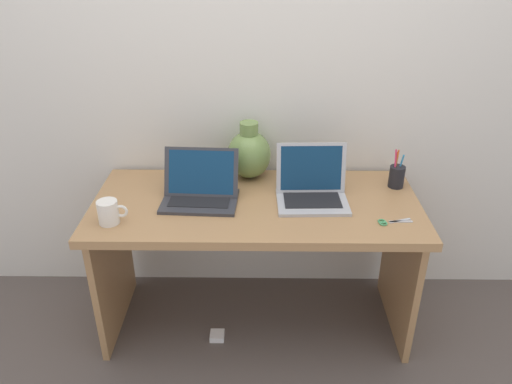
{
  "coord_description": "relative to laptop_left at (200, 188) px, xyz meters",
  "views": [
    {
      "loc": [
        0.02,
        -1.98,
        1.8
      ],
      "look_at": [
        0.0,
        0.0,
        0.75
      ],
      "focal_mm": 35.17,
      "sensor_mm": 36.0,
      "label": 1
    }
  ],
  "objects": [
    {
      "name": "ground_plane",
      "position": [
        0.25,
        -0.02,
        -0.76
      ],
      "size": [
        6.0,
        6.0,
        0.0
      ],
      "primitive_type": "plane",
      "color": "#564C47"
    },
    {
      "name": "laptop_left",
      "position": [
        0.0,
        0.0,
        0.0
      ],
      "size": [
        0.35,
        0.26,
        0.22
      ],
      "color": "#333338",
      "rests_on": "desk"
    },
    {
      "name": "back_wall",
      "position": [
        0.25,
        0.35,
        0.44
      ],
      "size": [
        4.4,
        0.04,
        2.4
      ],
      "primitive_type": "cube",
      "color": "silver",
      "rests_on": "ground"
    },
    {
      "name": "desk",
      "position": [
        0.25,
        -0.02,
        -0.21
      ],
      "size": [
        1.48,
        0.66,
        0.7
      ],
      "color": "#AD7F51",
      "rests_on": "ground"
    },
    {
      "name": "power_brick",
      "position": [
        0.06,
        -0.15,
        -0.75
      ],
      "size": [
        0.07,
        0.07,
        0.03
      ],
      "primitive_type": "cube",
      "color": "white",
      "rests_on": "ground"
    },
    {
      "name": "pen_cup",
      "position": [
        0.92,
        0.14,
        -0.0
      ],
      "size": [
        0.07,
        0.07,
        0.19
      ],
      "color": "black",
      "rests_on": "desk"
    },
    {
      "name": "coffee_mug",
      "position": [
        -0.36,
        -0.21,
        -0.01
      ],
      "size": [
        0.13,
        0.09,
        0.1
      ],
      "color": "white",
      "rests_on": "desk"
    },
    {
      "name": "green_vase",
      "position": [
        0.21,
        0.24,
        0.06
      ],
      "size": [
        0.21,
        0.21,
        0.28
      ],
      "color": "#75934C",
      "rests_on": "desk"
    },
    {
      "name": "scissors",
      "position": [
        0.81,
        -0.19,
        -0.06
      ],
      "size": [
        0.15,
        0.06,
        0.01
      ],
      "color": "#B7B7BC",
      "rests_on": "desk"
    },
    {
      "name": "laptop_right",
      "position": [
        0.5,
        0.01,
        0.01
      ],
      "size": [
        0.32,
        0.25,
        0.24
      ],
      "color": "#B2B2B7",
      "rests_on": "desk"
    }
  ]
}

